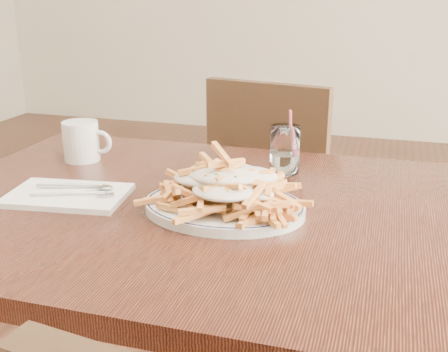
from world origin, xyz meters
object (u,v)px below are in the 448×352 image
(fries_plate, at_px, (224,207))
(water_glass, at_px, (285,153))
(table, at_px, (226,244))
(loaded_fries, at_px, (224,181))
(coffee_mug, at_px, (82,141))
(chair_far, at_px, (276,190))

(fries_plate, height_order, water_glass, water_glass)
(table, distance_m, fries_plate, 0.09)
(table, bearing_deg, water_glass, 73.82)
(loaded_fries, distance_m, coffee_mug, 0.46)
(loaded_fries, bearing_deg, water_glass, 76.66)
(table, height_order, chair_far, chair_far)
(chair_far, relative_size, loaded_fries, 2.74)
(table, height_order, loaded_fries, loaded_fries)
(loaded_fries, relative_size, coffee_mug, 2.67)
(water_glass, xyz_separation_m, coffee_mug, (-0.47, -0.05, 0.00))
(loaded_fries, bearing_deg, fries_plate, -110.56)
(loaded_fries, xyz_separation_m, water_glass, (0.06, 0.26, -0.02))
(chair_far, relative_size, coffee_mug, 7.32)
(chair_far, height_order, coffee_mug, chair_far)
(fries_plate, xyz_separation_m, loaded_fries, (0.00, 0.00, 0.05))
(table, relative_size, chair_far, 1.38)
(chair_far, bearing_deg, fries_plate, -85.55)
(table, height_order, fries_plate, fries_plate)
(fries_plate, bearing_deg, loaded_fries, 69.44)
(table, xyz_separation_m, coffee_mug, (-0.41, 0.18, 0.13))
(chair_far, distance_m, fries_plate, 0.87)
(water_glass, height_order, coffee_mug, water_glass)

